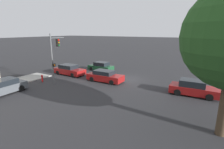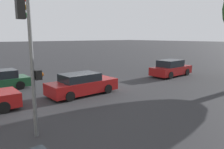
% 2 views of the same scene
% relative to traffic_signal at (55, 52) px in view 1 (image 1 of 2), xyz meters
% --- Properties ---
extents(ground_plane, '(300.00, 300.00, 0.00)m').
position_rel_traffic_signal_xyz_m(ground_plane, '(-6.52, -5.98, -3.78)').
color(ground_plane, '#28282B').
extents(traffic_signal, '(0.53, 2.12, 5.90)m').
position_rel_traffic_signal_xyz_m(traffic_signal, '(0.00, 0.00, 0.00)').
color(traffic_signal, '#515456').
rests_on(traffic_signal, ground_plane).
extents(crossing_car_0, '(4.75, 2.11, 1.45)m').
position_rel_traffic_signal_xyz_m(crossing_car_0, '(1.82, -3.98, -3.09)').
color(crossing_car_0, maroon).
rests_on(crossing_car_0, ground_plane).
extents(crossing_car_1, '(4.54, 2.04, 1.54)m').
position_rel_traffic_signal_xyz_m(crossing_car_1, '(-14.65, -3.98, -3.06)').
color(crossing_car_1, maroon).
rests_on(crossing_car_1, ground_plane).
extents(crossing_car_2, '(4.05, 2.01, 1.39)m').
position_rel_traffic_signal_xyz_m(crossing_car_2, '(-0.67, -8.48, -3.13)').
color(crossing_car_2, '#194728').
rests_on(crossing_car_2, ground_plane).
extents(crossing_car_3, '(4.59, 1.95, 1.40)m').
position_rel_traffic_signal_xyz_m(crossing_car_3, '(-4.52, -3.63, -3.11)').
color(crossing_car_3, maroon).
rests_on(crossing_car_3, ground_plane).
extents(parked_car_0, '(2.14, 4.36, 1.47)m').
position_rel_traffic_signal_xyz_m(parked_car_0, '(1.99, 5.23, -3.08)').
color(parked_car_0, '#4C5156').
rests_on(parked_car_0, ground_plane).
extents(fire_hydrant, '(0.22, 0.22, 0.92)m').
position_rel_traffic_signal_xyz_m(fire_hydrant, '(2.08, 0.51, -3.29)').
color(fire_hydrant, red).
rests_on(fire_hydrant, ground_plane).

